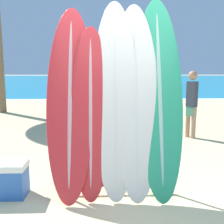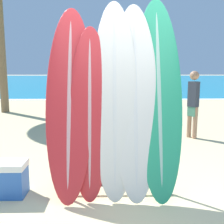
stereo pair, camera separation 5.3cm
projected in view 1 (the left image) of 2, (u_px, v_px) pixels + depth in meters
name	position (u px, v px, depth m)	size (l,w,h in m)	color
ground_plane	(132.00, 209.00, 2.99)	(160.00, 160.00, 0.00)	beige
ocean_water	(105.00, 79.00, 42.83)	(120.00, 60.00, 0.01)	teal
surfboard_rack	(114.00, 157.00, 3.29)	(1.44, 0.04, 0.91)	#28282D
surfboard_slot_0	(70.00, 101.00, 3.21)	(0.59, 0.82, 2.38)	red
surfboard_slot_1	(91.00, 112.00, 3.19)	(0.49, 0.55, 2.12)	red
surfboard_slot_2	(115.00, 99.00, 3.21)	(0.56, 0.66, 2.44)	silver
surfboard_slot_3	(136.00, 99.00, 3.24)	(0.58, 0.75, 2.42)	silver
surfboard_slot_4	(159.00, 96.00, 3.26)	(0.58, 0.83, 2.50)	#289E70
person_near_water	(117.00, 89.00, 9.77)	(0.26, 0.21, 1.55)	#846047
person_mid_beach	(192.00, 102.00, 6.02)	(0.25, 0.27, 1.55)	#A87A5B
cooler_box	(4.00, 179.00, 3.27)	(0.56, 0.32, 0.44)	#2D60B7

